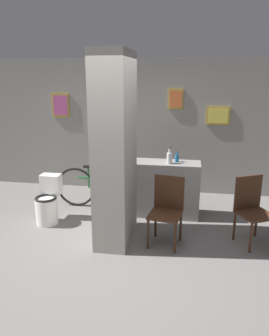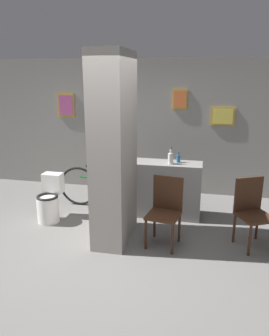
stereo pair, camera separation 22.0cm
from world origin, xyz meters
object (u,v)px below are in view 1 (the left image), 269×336
(toilet, at_px, (48,203))
(chair_near_pillar, at_px, (167,208))
(bicycle, at_px, (102,188))
(bottle_tall, at_px, (169,157))
(chair_by_doorway, at_px, (252,207))

(toilet, distance_m, chair_near_pillar, 1.96)
(toilet, relative_size, chair_near_pillar, 0.78)
(chair_near_pillar, bearing_deg, bicycle, 148.36)
(bicycle, relative_size, bottle_tall, 6.12)
(chair_by_doorway, distance_m, bicycle, 2.53)
(toilet, xyz_separation_m, chair_by_doorway, (3.08, -0.15, 0.20))
(chair_near_pillar, height_order, chair_by_doorway, same)
(toilet, bearing_deg, bottle_tall, 15.50)
(bottle_tall, bearing_deg, chair_by_doorway, -29.07)
(toilet, bearing_deg, chair_near_pillar, -10.42)
(chair_by_doorway, xyz_separation_m, bicycle, (-2.38, 0.86, -0.15))
(chair_near_pillar, relative_size, chair_by_doorway, 1.00)
(chair_near_pillar, distance_m, bicycle, 1.62)
(chair_near_pillar, xyz_separation_m, chair_by_doorway, (1.17, 0.21, 0.00))
(bottle_tall, bearing_deg, chair_near_pillar, -87.78)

